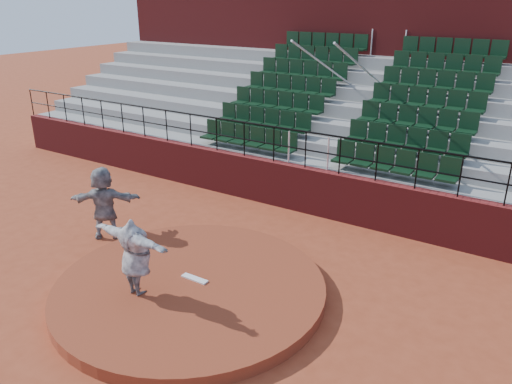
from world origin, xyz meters
TOP-DOWN VIEW (x-y plane):
  - ground at (0.00, 0.00)m, footprint 90.00×90.00m
  - pitchers_mound at (0.00, 0.00)m, footprint 5.50×5.50m
  - pitching_rubber at (0.00, 0.15)m, footprint 0.60×0.15m
  - boundary_wall at (0.00, 5.00)m, footprint 24.00×0.30m
  - wall_railing at (0.00, 5.00)m, footprint 24.04×0.05m
  - seating_deck at (0.00, 8.65)m, footprint 24.00×5.97m
  - press_box_facade at (0.00, 12.60)m, footprint 24.00×3.00m
  - pitcher at (-0.62, -0.82)m, footprint 1.98×0.66m
  - fielder at (-3.42, 0.89)m, footprint 1.72×1.43m

SIDE VIEW (x-z plane):
  - ground at x=0.00m, z-range 0.00..0.00m
  - pitchers_mound at x=0.00m, z-range 0.00..0.25m
  - pitching_rubber at x=0.00m, z-range 0.25..0.28m
  - boundary_wall at x=0.00m, z-range 0.00..1.30m
  - fielder at x=-3.42m, z-range 0.00..1.85m
  - pitcher at x=-0.62m, z-range 0.25..1.84m
  - seating_deck at x=0.00m, z-range -0.87..3.76m
  - wall_railing at x=0.00m, z-range 1.52..2.54m
  - press_box_facade at x=0.00m, z-range 0.00..7.10m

